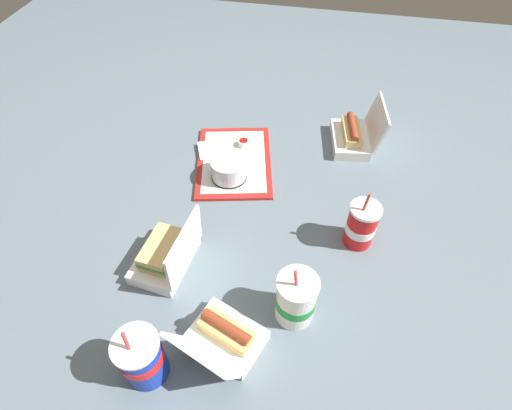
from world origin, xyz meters
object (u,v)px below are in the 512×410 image
at_px(soda_cup_back, 142,357).
at_px(soda_cup_right, 296,299).
at_px(food_tray, 234,161).
at_px(clamshell_hotdog_right, 224,337).
at_px(soda_cup_center, 361,225).
at_px(cake_container, 229,169).
at_px(clamshell_sandwich_back, 166,255).
at_px(plastic_fork, 252,156).
at_px(ketchup_cup, 244,143).
at_px(clamshell_hotdog_corner, 353,135).

height_order(soda_cup_back, soda_cup_right, same).
xyz_separation_m(food_tray, clamshell_hotdog_right, (0.65, 0.13, 0.03)).
xyz_separation_m(soda_cup_center, soda_cup_back, (0.49, -0.47, 0.01)).
height_order(cake_container, clamshell_sandwich_back, clamshell_sandwich_back).
bearing_deg(soda_cup_center, food_tray, -120.65).
relative_size(plastic_fork, soda_cup_center, 0.52).
xyz_separation_m(ketchup_cup, clamshell_hotdog_corner, (-0.11, 0.39, 0.01)).
relative_size(clamshell_hotdog_right, soda_cup_center, 1.10).
bearing_deg(clamshell_hotdog_right, clamshell_hotdog_corner, 161.82).
xyz_separation_m(food_tray, clamshell_sandwich_back, (0.45, -0.09, 0.04)).
bearing_deg(clamshell_hotdog_right, soda_cup_back, -58.79).
relative_size(clamshell_hotdog_right, soda_cup_back, 1.07).
height_order(plastic_fork, soda_cup_back, soda_cup_back).
bearing_deg(food_tray, plastic_fork, 118.91).
bearing_deg(soda_cup_back, clamshell_hotdog_corner, 154.98).
bearing_deg(soda_cup_back, food_tray, 177.74).
bearing_deg(plastic_fork, soda_cup_right, 34.25).
xyz_separation_m(food_tray, soda_cup_right, (0.54, 0.29, 0.07)).
distance_m(ketchup_cup, soda_cup_back, 0.84).
xyz_separation_m(ketchup_cup, clamshell_hotdog_right, (0.74, 0.12, 0.01)).
bearing_deg(food_tray, ketchup_cup, 168.99).
bearing_deg(cake_container, food_tray, -177.65).
relative_size(soda_cup_center, soda_cup_back, 0.97).
bearing_deg(clamshell_sandwich_back, soda_cup_back, 10.89).
bearing_deg(cake_container, soda_cup_right, 32.41).
xyz_separation_m(ketchup_cup, plastic_fork, (0.05, 0.04, -0.01)).
bearing_deg(cake_container, ketchup_cup, 175.65).
bearing_deg(ketchup_cup, clamshell_hotdog_right, 8.99).
distance_m(food_tray, clamshell_hotdog_corner, 0.45).
height_order(clamshell_hotdog_corner, soda_cup_right, soda_cup_right).
bearing_deg(soda_cup_back, ketchup_cup, 176.85).
xyz_separation_m(clamshell_hotdog_corner, soda_cup_right, (0.73, -0.12, 0.04)).
bearing_deg(ketchup_cup, soda_cup_right, 23.78).
bearing_deg(clamshell_sandwich_back, plastic_fork, 163.41).
height_order(cake_container, soda_cup_center, soda_cup_center).
xyz_separation_m(clamshell_sandwich_back, soda_cup_center, (-0.19, 0.53, 0.03)).
bearing_deg(soda_cup_right, ketchup_cup, -156.22).
bearing_deg(soda_cup_center, soda_cup_back, -44.16).
bearing_deg(soda_cup_right, clamshell_hotdog_right, -53.65).
xyz_separation_m(soda_cup_back, soda_cup_right, (-0.21, 0.32, -0.00)).
xyz_separation_m(clamshell_hotdog_right, clamshell_hotdog_corner, (-0.84, 0.28, 0.00)).
relative_size(cake_container, plastic_fork, 1.12).
height_order(food_tray, clamshell_hotdog_right, clamshell_hotdog_right).
distance_m(plastic_fork, soda_cup_right, 0.62).
distance_m(food_tray, soda_cup_center, 0.52).
bearing_deg(plastic_fork, ketchup_cup, -128.82).
height_order(ketchup_cup, clamshell_hotdog_corner, clamshell_hotdog_corner).
bearing_deg(clamshell_hotdog_corner, cake_container, -55.83).
bearing_deg(food_tray, soda_cup_center, 59.35).
distance_m(clamshell_hotdog_right, clamshell_hotdog_corner, 0.89).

